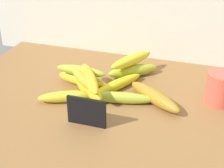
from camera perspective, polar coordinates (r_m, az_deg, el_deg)
name	(u,v)px	position (r cm, az deg, el deg)	size (l,w,h in cm)	color
counter_top	(119,113)	(104.61, 1.15, -4.68)	(110.00, 76.00, 3.00)	brown
chalkboard_sign	(87,113)	(95.04, -4.15, -4.71)	(11.00, 1.80, 8.40)	black
coffee_mug	(222,88)	(109.29, 17.47, -0.65)	(10.28, 8.78, 9.77)	#D95543
banana_0	(83,80)	(115.23, -4.84, 0.67)	(18.02, 4.10, 4.10)	yellow
banana_1	(117,85)	(112.63, 0.86, -0.12)	(20.66, 3.44, 3.44)	yellow
banana_2	(89,89)	(109.44, -3.79, -0.85)	(15.00, 4.33, 4.33)	yellow
banana_3	(67,96)	(106.99, -7.31, -2.04)	(17.81, 3.54, 3.54)	gold
banana_4	(155,97)	(106.01, 6.96, -2.06)	(21.00, 4.40, 4.40)	olive
banana_5	(120,98)	(105.59, 1.39, -2.23)	(20.42, 3.55, 3.55)	#9EB02F
banana_6	(133,71)	(120.75, 3.43, 2.17)	(17.85, 4.29, 4.29)	#A2B529
banana_7	(81,71)	(112.94, -5.15, 2.16)	(16.81, 3.32, 3.32)	#9DAF2C
banana_8	(132,60)	(119.32, 3.21, 3.95)	(18.28, 3.64, 3.64)	yellow
banana_9	(90,78)	(107.12, -3.68, 0.92)	(19.72, 3.75, 3.75)	yellow
banana_10	(83,79)	(107.22, -4.71, 0.76)	(15.36, 3.25, 3.25)	gold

